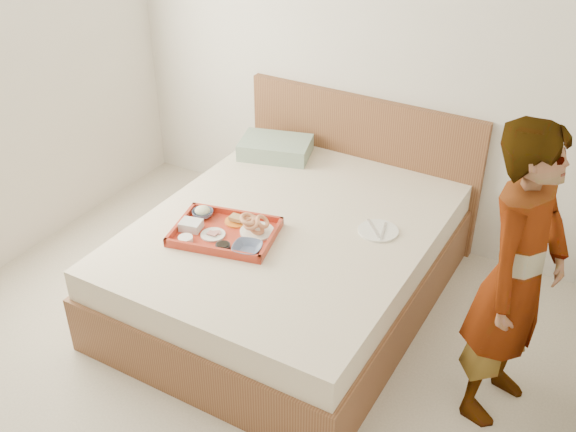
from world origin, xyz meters
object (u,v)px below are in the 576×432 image
(bed, at_px, (289,261))
(person, at_px, (517,279))
(tray, at_px, (225,232))
(dinner_plate, at_px, (378,231))

(bed, bearing_deg, person, -8.97)
(tray, height_order, person, person)
(dinner_plate, bearing_deg, bed, -159.82)
(bed, xyz_separation_m, dinner_plate, (0.47, 0.17, 0.27))
(dinner_plate, bearing_deg, tray, -147.47)
(bed, relative_size, tray, 3.61)
(tray, distance_m, person, 1.56)
(bed, bearing_deg, dinner_plate, 20.18)
(person, bearing_deg, tray, 105.08)
(person, bearing_deg, dinner_plate, 77.36)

